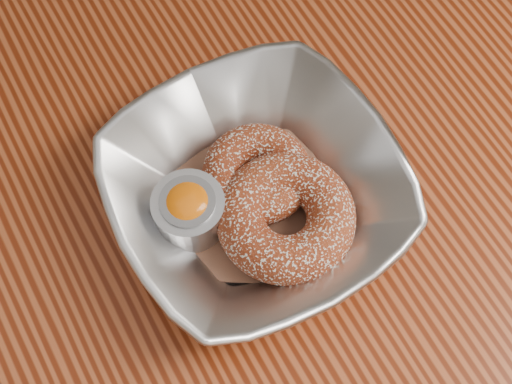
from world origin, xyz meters
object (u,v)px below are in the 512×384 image
donut_front (286,217)px  serving_bowl (256,192)px  table (253,239)px  donut_back (257,174)px  ramekin (189,210)px

donut_front → serving_bowl: bearing=107.5°
table → serving_bowl: size_ratio=5.00×
table → donut_back: size_ratio=12.81×
table → donut_back: 0.13m
serving_bowl → ramekin: bearing=168.0°
serving_bowl → table: bearing=82.3°
table → ramekin: 0.14m
table → serving_bowl: bearing=-97.7°
ramekin → table: bearing=-3.8°
donut_front → ramekin: 0.08m
ramekin → donut_front: bearing=-33.5°
serving_bowl → donut_back: bearing=58.2°
donut_back → donut_front: size_ratio=0.81×
serving_bowl → donut_back: 0.02m
ramekin → donut_back: bearing=3.4°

